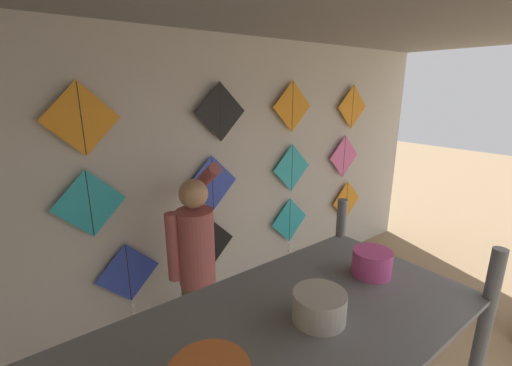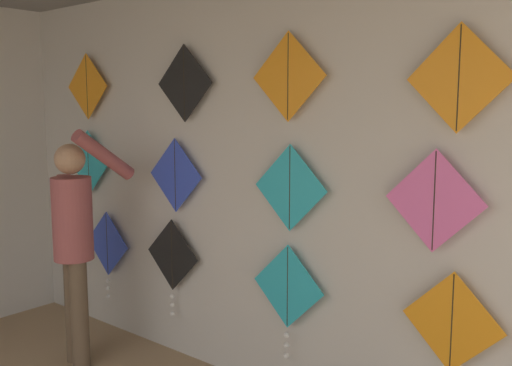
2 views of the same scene
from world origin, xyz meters
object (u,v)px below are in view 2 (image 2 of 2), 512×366
shopkeeper (75,234)px  kite_9 (184,83)px  kite_7 (434,201)px  kite_10 (288,77)px  kite_6 (290,188)px  kite_4 (89,162)px  kite_11 (459,78)px  kite_1 (172,260)px  kite_2 (288,292)px  kite_8 (87,86)px  kite_3 (452,327)px  kite_5 (175,175)px  kite_0 (107,248)px

shopkeeper → kite_9: kite_9 is taller
kite_7 → kite_10: size_ratio=1.00×
kite_6 → kite_7: size_ratio=1.00×
kite_7 → kite_4: bearing=180.0°
kite_9 → kite_11: 1.98m
kite_1 → kite_4: kite_4 is taller
kite_2 → kite_4: kite_4 is taller
kite_2 → kite_9: kite_9 is taller
kite_4 → kite_8: size_ratio=1.00×
kite_11 → kite_4: bearing=180.0°
shopkeeper → kite_11: (2.59, 0.55, 1.07)m
kite_7 → kite_11: size_ratio=1.00×
kite_2 → kite_9: 1.65m
kite_3 → kite_6: 1.24m
kite_10 → kite_9: bearing=180.0°
shopkeeper → kite_8: (-0.58, 0.55, 1.10)m
kite_7 → kite_3: bearing=-0.3°
kite_5 → kite_7: bearing=0.0°
kite_7 → kite_9: (-1.88, 0.00, 0.66)m
kite_6 → kite_8: 2.24m
shopkeeper → kite_9: 1.37m
kite_2 → kite_7: kite_7 is taller
kite_1 → kite_10: size_ratio=1.38×
kite_5 → kite_8: size_ratio=1.00×
kite_5 → kite_8: 1.27m
kite_10 → kite_0: bearing=-180.0°
kite_0 → kite_10: 2.36m
shopkeeper → kite_1: 0.75m
kite_3 → kite_7: 0.67m
kite_5 → kite_2: bearing=-0.1°
kite_2 → kite_1: bearing=180.0°
kite_3 → kite_10: (-1.08, 0.00, 1.33)m
kite_1 → kite_2: bearing=0.0°
kite_2 → kite_8: size_ratio=1.38×
kite_3 → kite_11: kite_11 is taller
kite_0 → kite_7: 2.95m
kite_7 → kite_9: size_ratio=1.00×
kite_8 → kite_9: size_ratio=1.00×
kite_4 → kite_9: 1.38m
kite_3 → kite_11: (-0.02, 0.00, 1.29)m
kite_1 → kite_6: bearing=0.1°
shopkeeper → kite_8: size_ratio=3.21×
kite_4 → kite_2: bearing=-0.0°
shopkeeper → kite_1: shopkeeper is taller
kite_1 → kite_10: kite_10 is taller
kite_4 → kite_5: bearing=0.0°
kite_1 → kite_7: bearing=0.0°
kite_4 → kite_3: bearing=-0.0°
kite_3 → kite_5: bearing=180.0°
shopkeeper → kite_11: bearing=28.1°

